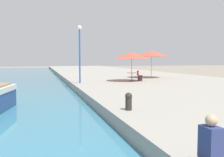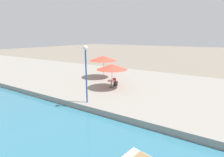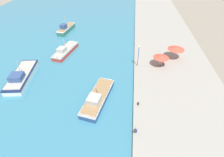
{
  "view_description": "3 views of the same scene",
  "coord_description": "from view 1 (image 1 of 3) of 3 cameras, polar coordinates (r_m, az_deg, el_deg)",
  "views": [
    {
      "loc": [
        -2.36,
        3.91,
        2.35
      ],
      "look_at": [
        1.5,
        17.41,
        1.31
      ],
      "focal_mm": 40.0,
      "sensor_mm": 36.0,
      "label": 1
    },
    {
      "loc": [
        -9.63,
        14.91,
        5.74
      ],
      "look_at": [
        5.19,
        24.15,
        1.51
      ],
      "focal_mm": 28.0,
      "sensor_mm": 36.0,
      "label": 2
    },
    {
      "loc": [
        -1.22,
        -6.96,
        20.44
      ],
      "look_at": [
        -4.0,
        18.0,
        1.11
      ],
      "focal_mm": 28.0,
      "sensor_mm": 36.0,
      "label": 3
    }
  ],
  "objects": [
    {
      "name": "cafe_umbrella_white",
      "position": [
        26.16,
        9.04,
        5.64
      ],
      "size": [
        3.54,
        3.54,
        2.81
      ],
      "color": "#B7B7B7",
      "rests_on": "quay_promenade"
    },
    {
      "name": "quay_promenade",
      "position": [
        34.74,
        1.41,
        0.78
      ],
      "size": [
        16.0,
        90.0,
        0.51
      ],
      "color": "gray",
      "rests_on": "ground_plane"
    },
    {
      "name": "lamppost",
      "position": [
        20.04,
        -7.41,
        7.79
      ],
      "size": [
        0.36,
        0.36,
        4.56
      ],
      "color": "#28519E",
      "rests_on": "quay_promenade"
    },
    {
      "name": "cafe_table",
      "position": [
        21.8,
        4.53,
        0.79
      ],
      "size": [
        0.8,
        0.8,
        0.74
      ],
      "color": "#333338",
      "rests_on": "quay_promenade"
    },
    {
      "name": "cafe_umbrella_pink",
      "position": [
        21.6,
        4.51,
        5.25
      ],
      "size": [
        3.16,
        3.16,
        2.5
      ],
      "color": "#B7B7B7",
      "rests_on": "quay_promenade"
    },
    {
      "name": "person_at_quay",
      "position": [
        4.64,
        21.19,
        -14.03
      ],
      "size": [
        0.51,
        0.36,
        0.93
      ],
      "color": "brown",
      "rests_on": "quay_promenade"
    },
    {
      "name": "cafe_chair_left",
      "position": [
        21.99,
        6.35,
        0.26
      ],
      "size": [
        0.47,
        0.45,
        0.91
      ],
      "rotation": [
        0.0,
        0.0,
        4.59
      ],
      "color": "#2D2D33",
      "rests_on": "quay_promenade"
    },
    {
      "name": "mooring_bollard",
      "position": [
        9.21,
        3.82,
        -5.09
      ],
      "size": [
        0.26,
        0.26,
        0.65
      ],
      "color": "#2D2823",
      "rests_on": "quay_promenade"
    }
  ]
}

